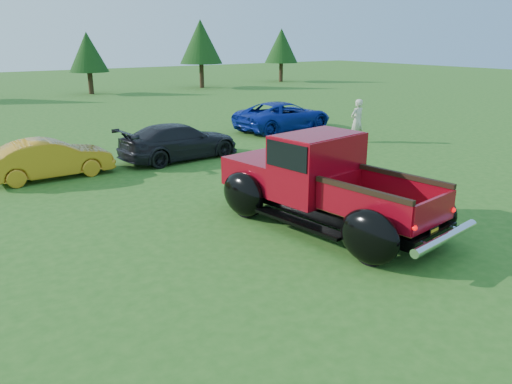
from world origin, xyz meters
name	(u,v)px	position (x,y,z in m)	size (l,w,h in m)	color
ground	(258,246)	(0.00, 0.00, 0.00)	(120.00, 120.00, 0.00)	#265919
tree_mid_right	(88,52)	(6.00, 30.00, 2.97)	(2.82, 2.82, 4.40)	#332114
tree_east	(201,42)	(15.00, 29.50, 3.66)	(3.46, 3.46, 5.40)	#332114
tree_far_east	(281,46)	(24.00, 30.50, 3.25)	(3.07, 3.07, 4.80)	#332114
pickup_truck	(316,181)	(1.89, 0.43, 0.96)	(3.17, 5.69, 2.02)	black
show_car_yellow	(50,159)	(-2.12, 7.71, 0.58)	(1.23, 3.54, 1.16)	#C4821A
show_car_grey	(180,141)	(2.12, 7.71, 0.61)	(1.71, 4.22, 1.22)	black
show_car_blue	(284,116)	(8.43, 10.03, 0.64)	(2.13, 4.62, 1.29)	#0D2193
spectator	(357,121)	(9.24, 6.33, 0.85)	(0.62, 0.41, 1.70)	beige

